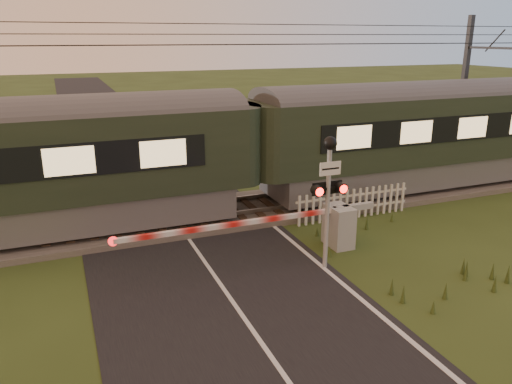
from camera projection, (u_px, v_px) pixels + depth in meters
name	position (u px, v px, depth m)	size (l,w,h in m)	color
ground	(247.00, 323.00, 10.45)	(160.00, 160.00, 0.00)	#2E3E17
road	(251.00, 328.00, 10.24)	(6.00, 140.00, 0.03)	black
track_bed	(176.00, 219.00, 16.19)	(140.00, 3.40, 0.39)	#47423D
overhead_wires	(166.00, 37.00, 14.50)	(120.00, 0.62, 0.62)	black
train	(249.00, 148.00, 16.45)	(41.28, 2.85, 3.84)	slate
boom_gate	(328.00, 225.00, 14.00)	(7.38, 0.92, 1.22)	gray
crossing_signal	(329.00, 180.00, 12.25)	(0.88, 0.36, 3.45)	gray
picket_fence	(353.00, 204.00, 16.32)	(4.18, 0.08, 1.01)	silver
catenary_mast	(464.00, 91.00, 21.97)	(0.21, 2.45, 6.62)	#2D2D30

